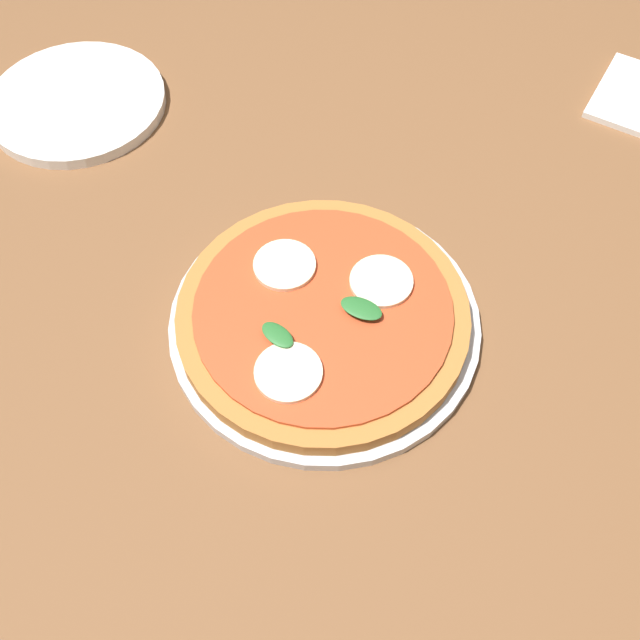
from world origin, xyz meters
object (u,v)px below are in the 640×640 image
at_px(dining_table, 354,422).
at_px(napkin, 631,96).
at_px(plate_white, 73,102).
at_px(serving_tray, 320,322).
at_px(pizza, 318,314).

height_order(dining_table, napkin, napkin).
xyz_separation_m(plate_white, napkin, (-0.10, 0.68, -0.00)).
height_order(serving_tray, plate_white, plate_white).
distance_m(dining_table, serving_tray, 0.12).
bearing_deg(pizza, plate_white, -130.16).
bearing_deg(dining_table, serving_tray, -144.12).
height_order(dining_table, plate_white, plate_white).
xyz_separation_m(serving_tray, pizza, (0.00, -0.00, 0.02)).
bearing_deg(napkin, plate_white, -81.90).
xyz_separation_m(serving_tray, plate_white, (-0.28, -0.34, 0.00)).
bearing_deg(dining_table, plate_white, -131.87).
xyz_separation_m(pizza, plate_white, (-0.28, -0.34, -0.02)).
xyz_separation_m(pizza, napkin, (-0.38, 0.34, -0.02)).
relative_size(dining_table, pizza, 4.56).
distance_m(dining_table, pizza, 0.13).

